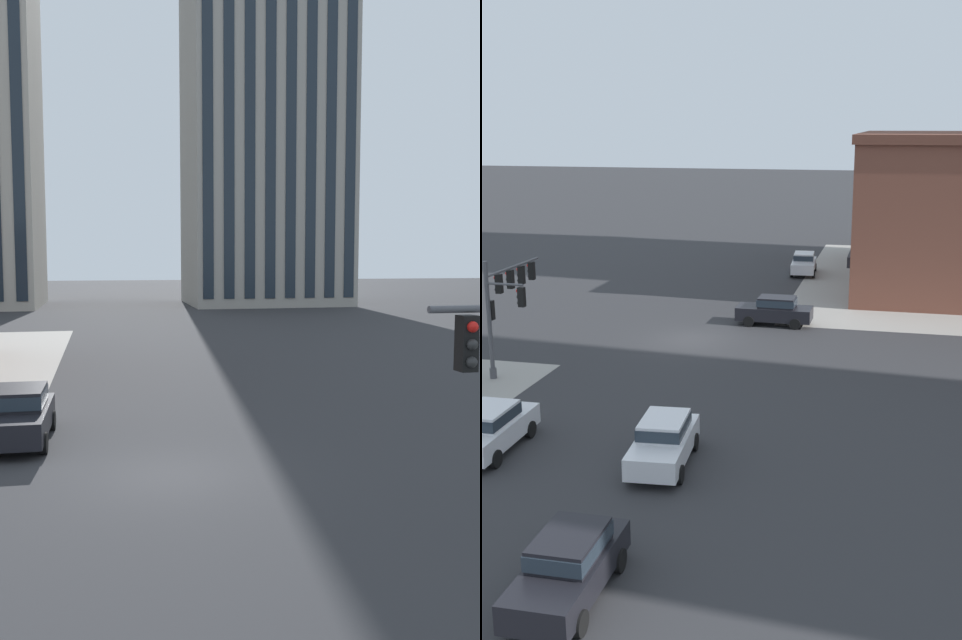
% 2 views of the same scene
% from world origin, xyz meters
% --- Properties ---
extents(ground_plane, '(320.00, 320.00, 0.00)m').
position_xyz_m(ground_plane, '(0.00, 0.00, 0.00)').
color(ground_plane, '#2D2D30').
extents(car_cross_westbound, '(1.93, 4.42, 1.68)m').
position_xyz_m(car_cross_westbound, '(-4.19, 4.04, 0.92)').
color(car_cross_westbound, black).
rests_on(car_cross_westbound, ground).
extents(residential_tower_skyline_right, '(19.32, 16.43, 59.01)m').
position_xyz_m(residential_tower_skyline_right, '(18.17, 63.70, 29.52)').
color(residential_tower_skyline_right, '#9E998E').
rests_on(residential_tower_skyline_right, ground).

